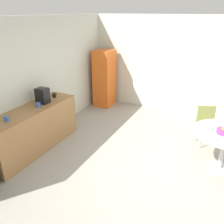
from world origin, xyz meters
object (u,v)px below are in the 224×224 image
object	(u,v)px
locker_cabinet	(105,78)
mug_green	(38,105)
coffee_maker	(43,96)
chair_olive	(207,121)
mug_white	(6,118)
mug_red	(54,95)

from	to	relation	value
locker_cabinet	mug_green	distance (m)	2.77
locker_cabinet	coffee_maker	xyz separation A→B (m)	(-2.54, 0.10, 0.24)
chair_olive	mug_white	distance (m)	3.97
locker_cabinet	chair_olive	xyz separation A→B (m)	(-1.07, -3.03, -0.30)
mug_white	mug_green	size ratio (longest dim) A/B	1.00
mug_white	mug_red	distance (m)	1.37
locker_cabinet	mug_green	xyz separation A→B (m)	(-2.77, 0.03, 0.13)
chair_olive	mug_green	xyz separation A→B (m)	(-1.69, 3.06, 0.43)
mug_white	coffee_maker	world-z (taller)	coffee_maker
chair_olive	locker_cabinet	bearing A→B (deg)	70.47
locker_cabinet	mug_red	bearing A→B (deg)	176.77
mug_red	chair_olive	bearing A→B (deg)	-71.09
locker_cabinet	mug_green	world-z (taller)	locker_cabinet
mug_green	mug_red	world-z (taller)	same
mug_green	coffee_maker	xyz separation A→B (m)	(0.23, 0.07, 0.11)
locker_cabinet	mug_green	bearing A→B (deg)	179.37
locker_cabinet	mug_green	size ratio (longest dim) A/B	12.75
mug_white	coffee_maker	size ratio (longest dim) A/B	0.40
mug_red	locker_cabinet	bearing A→B (deg)	-3.23
mug_red	coffee_maker	bearing A→B (deg)	-176.81
mug_white	mug_green	bearing A→B (deg)	-3.25
mug_white	mug_green	xyz separation A→B (m)	(0.75, -0.04, 0.00)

